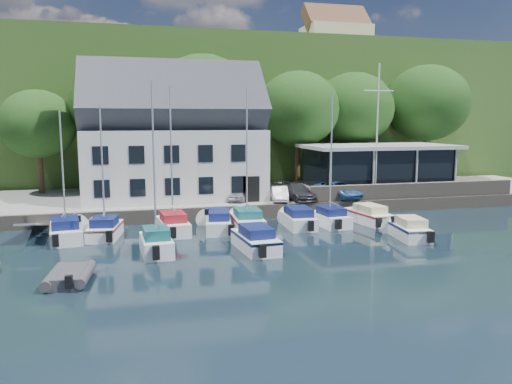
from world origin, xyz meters
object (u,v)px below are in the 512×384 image
club_pavilion (377,168)px  boat_r2_1 (154,171)px  car_silver (236,193)px  boat_r1_7 (368,214)px  boat_r2_2 (255,238)px  car_white (280,194)px  car_blue (338,189)px  flagpole (377,131)px  harbor_building (174,144)px  boat_r1_4 (247,167)px  boat_r1_2 (172,167)px  dinghy_1 (70,274)px  boat_r1_0 (63,170)px  boat_r1_6 (331,166)px  car_dgrey (296,191)px  boat_r1_3 (218,220)px  boat_r2_4 (409,227)px  boat_r1_1 (103,172)px

club_pavilion → boat_r2_1: bearing=-146.8°
car_silver → boat_r1_7: 10.36m
boat_r2_2 → car_white: bearing=61.6°
club_pavilion → car_blue: bearing=-148.1°
boat_r1_7 → boat_r2_1: boat_r2_1 is taller
club_pavilion → boat_r2_1: size_ratio=1.45×
flagpole → car_white: bearing=-179.1°
harbor_building → boat_r1_4: 9.72m
car_white → boat_r1_2: boat_r1_2 is taller
car_blue → boat_r1_7: car_blue is taller
harbor_building → dinghy_1: bearing=-109.6°
boat_r1_0 → boat_r1_4: size_ratio=1.03×
boat_r1_6 → boat_r2_2: size_ratio=1.41×
boat_r1_6 → car_dgrey: bearing=90.3°
car_blue → boat_r1_3: bearing=-169.9°
flagpole → boat_r1_2: (-17.02, -5.14, -2.08)m
flagpole → boat_r2_4: bearing=-106.3°
boat_r1_7 → boat_r1_0: bearing=171.7°
car_dgrey → boat_r1_2: 11.77m
boat_r1_4 → boat_r2_2: (-0.83, -5.60, -3.50)m
car_silver → boat_r1_6: (5.31, -6.30, 2.58)m
dinghy_1 → harbor_building: bearing=75.6°
car_white → car_blue: car_blue is taller
boat_r1_6 → boat_r2_4: 6.68m
car_dgrey → car_silver: bearing=161.6°
harbor_building → boat_r1_7: harbor_building is taller
boat_r1_1 → boat_r1_2: bearing=12.8°
car_dgrey → flagpole: bearing=-10.9°
car_dgrey → boat_r1_7: car_dgrey is taller
car_dgrey → boat_r1_7: 6.53m
boat_r1_7 → boat_r2_1: size_ratio=0.65×
boat_r1_0 → boat_r1_1: (2.29, 0.02, -0.19)m
boat_r1_2 → boat_r1_6: boat_r1_2 is taller
dinghy_1 → boat_r2_2: bearing=24.7°
boat_r1_0 → boat_r2_1: boat_r2_1 is taller
boat_r2_2 → boat_r2_1: bearing=168.8°
car_silver → boat_r2_1: size_ratio=0.36×
boat_r1_2 → boat_r1_6: (10.76, -0.32, -0.16)m
flagpole → boat_r1_3: size_ratio=1.71×
car_blue → boat_r1_7: 5.46m
boat_r1_2 → boat_r2_2: 7.69m
boat_r2_1 → boat_r2_4: size_ratio=1.75×
car_silver → boat_r1_6: 8.64m
boat_r2_2 → dinghy_1: boat_r2_2 is taller
car_white → boat_r2_4: car_white is taller
car_white → boat_r1_3: car_white is taller
harbor_building → dinghy_1: 19.49m
car_white → boat_r1_6: size_ratio=0.41×
car_silver → car_blue: (8.34, -0.71, 0.15)m
car_white → boat_r1_6: bearing=-56.2°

